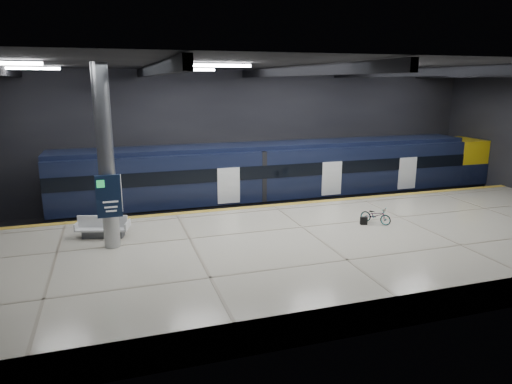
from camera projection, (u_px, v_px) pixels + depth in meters
name	position (u px, v px, depth m)	size (l,w,h in m)	color
ground	(293.00, 243.00, 21.24)	(30.00, 30.00, 0.00)	black
room_shell	(296.00, 119.00, 19.90)	(30.10, 16.10, 8.05)	black
platform	(317.00, 250.00, 18.80)	(30.00, 11.00, 1.10)	beige
safety_strip	(274.00, 205.00, 23.53)	(30.00, 0.40, 0.01)	gold
rails	(257.00, 210.00, 26.31)	(30.00, 1.52, 0.16)	gray
train	(302.00, 174.00, 26.66)	(29.40, 2.84, 3.79)	black
bench	(103.00, 229.00, 18.67)	(2.24, 1.40, 0.92)	#595B60
bicycle	(376.00, 215.00, 20.47)	(0.50, 1.42, 0.75)	#99999E
pannier_bag	(364.00, 221.00, 20.34)	(0.30, 0.18, 0.35)	black
info_column	(106.00, 161.00, 16.87)	(0.90, 0.78, 6.90)	#9EA0A5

